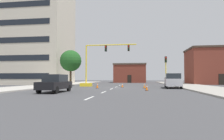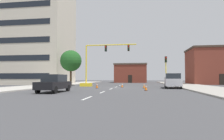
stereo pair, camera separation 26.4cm
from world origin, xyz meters
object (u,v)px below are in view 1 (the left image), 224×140
object	(u,v)px
traffic_cone_roadside_a	(97,86)
pickup_truck_silver	(173,81)
sedan_black_near_left	(55,83)
traffic_cone_roadside_b	(144,86)
traffic_signal_gantry	(93,73)
traffic_light_pole_right	(166,64)
traffic_cone_roadside_c	(122,85)
traffic_cone_roadside_d	(147,88)
tree_left_near	(71,61)

from	to	relation	value
traffic_cone_roadside_a	pickup_truck_silver	bearing A→B (deg)	10.30
sedan_black_near_left	traffic_cone_roadside_b	distance (m)	12.21
traffic_signal_gantry	traffic_light_pole_right	world-z (taller)	traffic_signal_gantry
sedan_black_near_left	traffic_cone_roadside_c	size ratio (longest dim) A/B	7.49
traffic_cone_roadside_b	traffic_cone_roadside_d	size ratio (longest dim) A/B	1.01
traffic_cone_roadside_d	traffic_cone_roadside_b	bearing A→B (deg)	91.05
pickup_truck_silver	tree_left_near	bearing A→B (deg)	161.18
tree_left_near	traffic_cone_roadside_c	xyz separation A→B (m)	(9.69, -4.60, -4.16)
sedan_black_near_left	traffic_cone_roadside_a	xyz separation A→B (m)	(2.57, 7.49, -0.52)
traffic_cone_roadside_b	traffic_cone_roadside_c	world-z (taller)	traffic_cone_roadside_b
traffic_signal_gantry	pickup_truck_silver	world-z (taller)	traffic_signal_gantry
traffic_cone_roadside_c	traffic_cone_roadside_d	bearing A→B (deg)	-64.26
traffic_cone_roadside_a	traffic_cone_roadside_c	bearing A→B (deg)	43.12
traffic_cone_roadside_a	traffic_cone_roadside_c	xyz separation A→B (m)	(3.15, 2.95, -0.07)
traffic_light_pole_right	traffic_cone_roadside_c	size ratio (longest dim) A/B	7.98
tree_left_near	traffic_cone_roadside_c	size ratio (longest dim) A/B	10.62
traffic_cone_roadside_b	traffic_cone_roadside_c	size ratio (longest dim) A/B	1.15
tree_left_near	traffic_signal_gantry	bearing A→B (deg)	-27.03
traffic_cone_roadside_c	traffic_cone_roadside_a	bearing A→B (deg)	-136.88
pickup_truck_silver	traffic_cone_roadside_d	world-z (taller)	pickup_truck_silver
tree_left_near	traffic_cone_roadside_a	xyz separation A→B (m)	(6.54, -7.54, -4.09)
traffic_signal_gantry	tree_left_near	bearing A→B (deg)	152.97
traffic_cone_roadside_d	pickup_truck_silver	bearing A→B (deg)	56.10
traffic_cone_roadside_a	tree_left_near	bearing A→B (deg)	130.91
pickup_truck_silver	sedan_black_near_left	distance (m)	15.80
sedan_black_near_left	traffic_cone_roadside_d	size ratio (longest dim) A/B	6.59
traffic_cone_roadside_b	traffic_cone_roadside_d	world-z (taller)	traffic_cone_roadside_b
traffic_cone_roadside_c	traffic_cone_roadside_d	world-z (taller)	traffic_cone_roadside_d
sedan_black_near_left	traffic_cone_roadside_d	xyz separation A→B (m)	(8.96, 3.71, -0.55)
tree_left_near	traffic_cone_roadside_b	size ratio (longest dim) A/B	9.26
traffic_cone_roadside_b	traffic_signal_gantry	bearing A→B (deg)	152.39
traffic_cone_roadside_c	traffic_light_pole_right	bearing A→B (deg)	22.75
traffic_cone_roadside_c	tree_left_near	bearing A→B (deg)	154.62
traffic_light_pole_right	traffic_cone_roadside_b	distance (m)	6.81
traffic_cone_roadside_a	traffic_signal_gantry	bearing A→B (deg)	109.58
pickup_truck_silver	traffic_cone_roadside_d	distance (m)	6.81
traffic_light_pole_right	traffic_cone_roadside_c	bearing A→B (deg)	-157.25
traffic_signal_gantry	traffic_cone_roadside_b	distance (m)	9.38
traffic_light_pole_right	traffic_cone_roadside_a	size ratio (longest dim) A/B	6.46
sedan_black_near_left	traffic_light_pole_right	bearing A→B (deg)	46.85
traffic_light_pole_right	pickup_truck_silver	size ratio (longest dim) A/B	0.86
sedan_black_near_left	traffic_cone_roadside_d	bearing A→B (deg)	22.48
traffic_light_pole_right	sedan_black_near_left	size ratio (longest dim) A/B	1.07
traffic_light_pole_right	traffic_cone_roadside_b	size ratio (longest dim) A/B	6.96
traffic_cone_roadside_d	sedan_black_near_left	bearing A→B (deg)	-157.52
traffic_cone_roadside_c	traffic_cone_roadside_d	distance (m)	7.47
traffic_light_pole_right	pickup_truck_silver	world-z (taller)	traffic_light_pole_right
traffic_light_pole_right	traffic_cone_roadside_b	bearing A→B (deg)	-126.01
traffic_signal_gantry	traffic_cone_roadside_d	xyz separation A→B (m)	(8.22, -8.92, -1.91)
traffic_signal_gantry	traffic_light_pole_right	xyz separation A→B (m)	(11.67, 0.61, 1.28)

